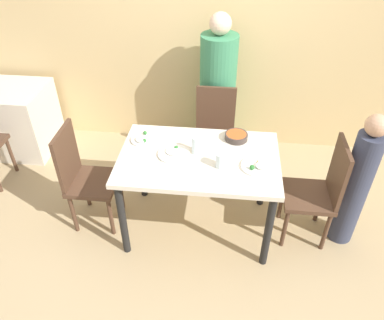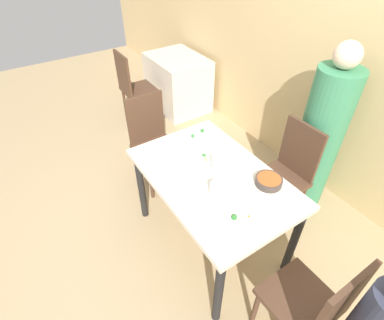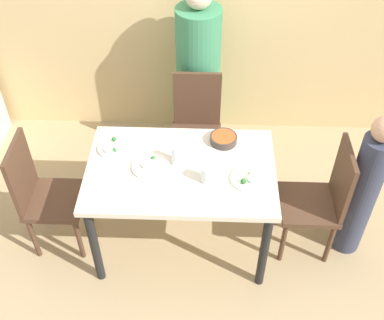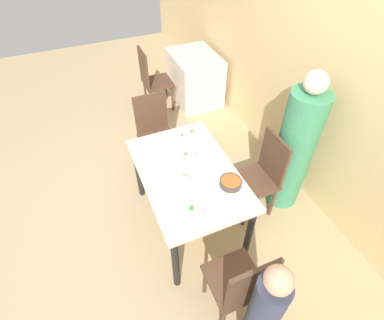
{
  "view_description": "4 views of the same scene",
  "coord_description": "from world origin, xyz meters",
  "px_view_note": "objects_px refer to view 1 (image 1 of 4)",
  "views": [
    {
      "loc": [
        0.2,
        -2.32,
        2.52
      ],
      "look_at": [
        -0.05,
        -0.08,
        0.79
      ],
      "focal_mm": 35.0,
      "sensor_mm": 36.0,
      "label": 1
    },
    {
      "loc": [
        1.25,
        -1.0,
        2.25
      ],
      "look_at": [
        -0.14,
        -0.09,
        0.86
      ],
      "focal_mm": 28.0,
      "sensor_mm": 36.0,
      "label": 2
    },
    {
      "loc": [
        0.16,
        -2.24,
        3.0
      ],
      "look_at": [
        0.08,
        -0.1,
        0.94
      ],
      "focal_mm": 45.0,
      "sensor_mm": 36.0,
      "label": 3
    },
    {
      "loc": [
        1.69,
        -0.68,
        2.69
      ],
      "look_at": [
        -0.06,
        0.07,
        0.83
      ],
      "focal_mm": 28.0,
      "sensor_mm": 36.0,
      "label": 4
    }
  ],
  "objects_px": {
    "person_adult": "(217,97)",
    "glass_water_tall": "(221,160)",
    "person_child": "(356,185)",
    "chair_adult_spot": "(214,133)",
    "bowl_curry": "(236,136)",
    "plate_rice_adult": "(143,139)",
    "chair_child_spot": "(319,190)"
  },
  "relations": [
    {
      "from": "glass_water_tall",
      "to": "person_child",
      "type": "bearing_deg",
      "value": 6.57
    },
    {
      "from": "chair_child_spot",
      "to": "person_adult",
      "type": "relative_size",
      "value": 0.61
    },
    {
      "from": "chair_child_spot",
      "to": "person_child",
      "type": "xyz_separation_m",
      "value": [
        0.27,
        -0.0,
        0.08
      ]
    },
    {
      "from": "chair_child_spot",
      "to": "person_child",
      "type": "distance_m",
      "value": 0.28
    },
    {
      "from": "chair_adult_spot",
      "to": "person_adult",
      "type": "relative_size",
      "value": 0.61
    },
    {
      "from": "bowl_curry",
      "to": "person_child",
      "type": "bearing_deg",
      "value": -15.15
    },
    {
      "from": "chair_adult_spot",
      "to": "bowl_curry",
      "type": "distance_m",
      "value": 0.6
    },
    {
      "from": "chair_adult_spot",
      "to": "chair_child_spot",
      "type": "distance_m",
      "value": 1.15
    },
    {
      "from": "bowl_curry",
      "to": "glass_water_tall",
      "type": "height_order",
      "value": "glass_water_tall"
    },
    {
      "from": "chair_child_spot",
      "to": "bowl_curry",
      "type": "xyz_separation_m",
      "value": [
        -0.68,
        0.26,
        0.3
      ]
    },
    {
      "from": "chair_child_spot",
      "to": "plate_rice_adult",
      "type": "distance_m",
      "value": 1.48
    },
    {
      "from": "bowl_curry",
      "to": "plate_rice_adult",
      "type": "xyz_separation_m",
      "value": [
        -0.76,
        -0.11,
        -0.01
      ]
    },
    {
      "from": "bowl_curry",
      "to": "plate_rice_adult",
      "type": "bearing_deg",
      "value": -172.03
    },
    {
      "from": "person_adult",
      "to": "glass_water_tall",
      "type": "bearing_deg",
      "value": -85.63
    },
    {
      "from": "person_child",
      "to": "bowl_curry",
      "type": "height_order",
      "value": "person_child"
    },
    {
      "from": "chair_child_spot",
      "to": "person_adult",
      "type": "bearing_deg",
      "value": -140.77
    },
    {
      "from": "glass_water_tall",
      "to": "chair_adult_spot",
      "type": "bearing_deg",
      "value": 96.13
    },
    {
      "from": "person_child",
      "to": "bowl_curry",
      "type": "distance_m",
      "value": 1.01
    },
    {
      "from": "person_child",
      "to": "glass_water_tall",
      "type": "distance_m",
      "value": 1.1
    },
    {
      "from": "chair_child_spot",
      "to": "person_adult",
      "type": "xyz_separation_m",
      "value": [
        -0.88,
        1.08,
        0.21
      ]
    },
    {
      "from": "person_adult",
      "to": "glass_water_tall",
      "type": "xyz_separation_m",
      "value": [
        0.09,
        -1.21,
        0.12
      ]
    },
    {
      "from": "plate_rice_adult",
      "to": "glass_water_tall",
      "type": "xyz_separation_m",
      "value": [
        0.65,
        -0.27,
        0.04
      ]
    },
    {
      "from": "chair_adult_spot",
      "to": "person_child",
      "type": "bearing_deg",
      "value": -32.55
    },
    {
      "from": "bowl_curry",
      "to": "glass_water_tall",
      "type": "bearing_deg",
      "value": -105.75
    },
    {
      "from": "person_adult",
      "to": "chair_adult_spot",
      "type": "bearing_deg",
      "value": -90.0
    },
    {
      "from": "person_adult",
      "to": "glass_water_tall",
      "type": "distance_m",
      "value": 1.22
    },
    {
      "from": "person_child",
      "to": "glass_water_tall",
      "type": "bearing_deg",
      "value": -173.43
    },
    {
      "from": "chair_child_spot",
      "to": "glass_water_tall",
      "type": "height_order",
      "value": "chair_child_spot"
    },
    {
      "from": "person_child",
      "to": "plate_rice_adult",
      "type": "distance_m",
      "value": 1.73
    },
    {
      "from": "chair_adult_spot",
      "to": "bowl_curry",
      "type": "height_order",
      "value": "chair_adult_spot"
    },
    {
      "from": "bowl_curry",
      "to": "chair_child_spot",
      "type": "bearing_deg",
      "value": -20.69
    },
    {
      "from": "chair_adult_spot",
      "to": "person_child",
      "type": "height_order",
      "value": "person_child"
    }
  ]
}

